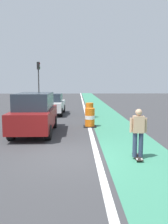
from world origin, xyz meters
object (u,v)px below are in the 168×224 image
object	(u,v)px
parked_sedan_second	(52,104)
traffic_barrel_front	(90,118)
skateboarder_on_lane	(138,132)
traffic_light_corner	(39,75)
parked_suv_nearest	(35,113)
traffic_barrel_mid	(90,110)

from	to	relation	value
parked_sedan_second	traffic_barrel_front	size ratio (longest dim) A/B	3.79
skateboarder_on_lane	traffic_light_corner	bearing A→B (deg)	107.52
skateboarder_on_lane	parked_suv_nearest	world-z (taller)	parked_suv_nearest
traffic_barrel_front	traffic_light_corner	world-z (taller)	traffic_light_corner
parked_suv_nearest	traffic_barrel_mid	size ratio (longest dim) A/B	4.24
parked_suv_nearest	traffic_barrel_mid	xyz separation A→B (m)	(3.02, 5.33, -0.50)
traffic_barrel_front	traffic_barrel_mid	bearing A→B (deg)	87.44
parked_suv_nearest	skateboarder_on_lane	bearing A→B (deg)	-45.14
skateboarder_on_lane	traffic_barrel_mid	distance (m)	9.59
skateboarder_on_lane	parked_sedan_second	distance (m)	12.07
parked_suv_nearest	traffic_light_corner	distance (m)	17.81
traffic_barrel_mid	parked_sedan_second	bearing A→B (deg)	148.25
parked_sedan_second	traffic_barrel_front	bearing A→B (deg)	-62.90
skateboarder_on_lane	parked_sedan_second	world-z (taller)	parked_sedan_second
traffic_barrel_mid	traffic_light_corner	world-z (taller)	traffic_light_corner
traffic_light_corner	parked_sedan_second	bearing A→B (deg)	-75.18
parked_suv_nearest	traffic_barrel_mid	world-z (taller)	parked_suv_nearest
parked_sedan_second	traffic_barrel_mid	distance (m)	3.50
skateboarder_on_lane	traffic_light_corner	size ratio (longest dim) A/B	0.33
parked_sedan_second	traffic_barrel_mid	xyz separation A→B (m)	(2.96, -1.83, -0.30)
traffic_barrel_mid	traffic_barrel_front	bearing A→B (deg)	-92.56
traffic_barrel_mid	skateboarder_on_lane	bearing A→B (deg)	-83.16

